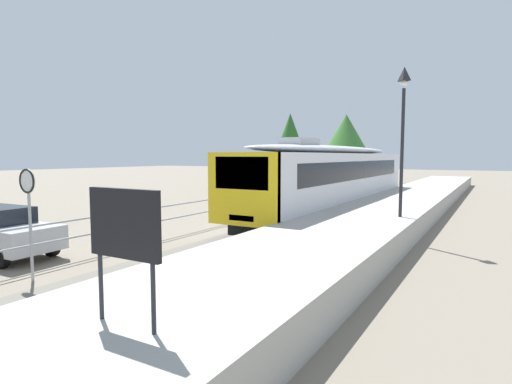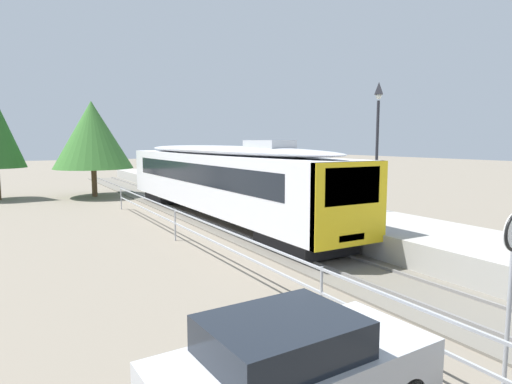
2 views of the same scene
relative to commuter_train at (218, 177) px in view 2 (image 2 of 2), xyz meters
The scene contains 8 objects.
ground_plane 4.25m from the commuter_train, 144.86° to the right, with size 160.00×160.00×0.00m, color slate.
track_rails 2.99m from the commuter_train, 90.00° to the right, with size 3.20×60.00×0.14m.
commuter_train is the anchor object (origin of this frame).
station_platform 4.23m from the commuter_train, 33.02° to the right, with size 3.90×60.00×0.90m, color #A8A59E.
platform_lamp_mid_platform 7.80m from the commuter_train, 51.81° to the right, with size 0.34×0.34×5.35m.
carpark_fence 12.61m from the commuter_train, 105.24° to the right, with size 0.06×36.06×1.25m.
parked_hatchback_silver 15.58m from the commuter_train, 111.37° to the right, with size 4.07×1.93×1.53m.
tree_behind_carpark 13.39m from the commuter_train, 105.58° to the left, with size 5.32×5.32×6.58m.
Camera 2 is at (-8.88, 5.08, 3.84)m, focal length 30.56 mm.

